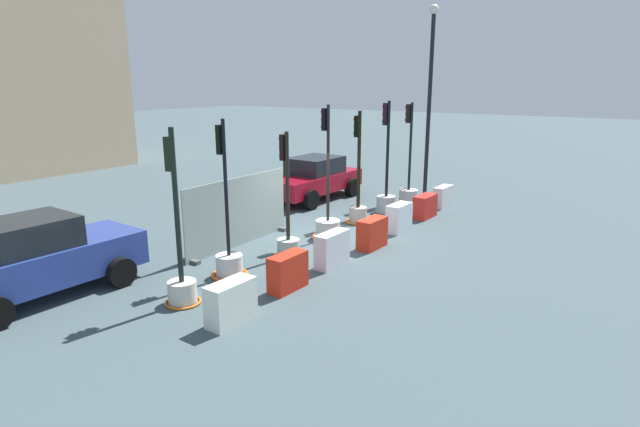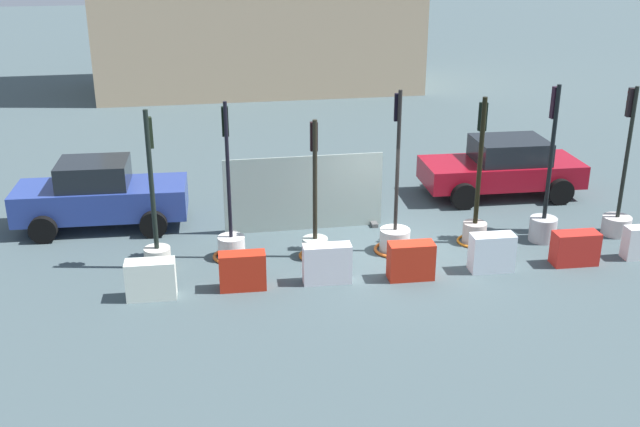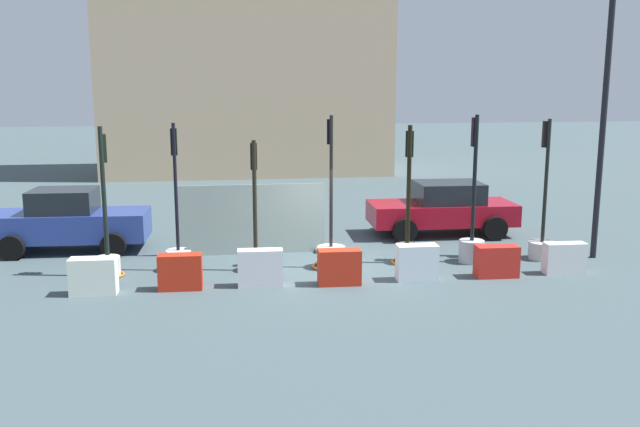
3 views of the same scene
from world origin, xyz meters
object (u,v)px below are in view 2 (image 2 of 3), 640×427
object	(u,v)px
car_red_compact	(503,167)
car_blue_estate	(100,195)
traffic_light_4	(476,216)
construction_barrier_2	(327,264)
traffic_light_1	(231,238)
traffic_light_6	(618,209)
traffic_light_2	(315,234)
construction_barrier_1	(242,271)
traffic_light_3	(395,232)
traffic_light_0	(156,240)
construction_barrier_5	(575,248)
construction_barrier_0	(151,279)
traffic_light_5	(544,214)
construction_barrier_3	(411,261)
construction_barrier_4	(492,252)

from	to	relation	value
car_red_compact	car_blue_estate	distance (m)	10.92
traffic_light_4	construction_barrier_2	bearing A→B (deg)	-158.95
traffic_light_1	traffic_light_6	world-z (taller)	traffic_light_6
traffic_light_2	construction_barrier_1	distance (m)	2.23
traffic_light_3	construction_barrier_1	world-z (taller)	traffic_light_3
traffic_light_0	car_red_compact	xyz separation A→B (m)	(9.48, 3.27, 0.14)
traffic_light_3	traffic_light_6	size ratio (longest dim) A/B	1.04
traffic_light_3	construction_barrier_5	bearing A→B (deg)	-20.25
construction_barrier_0	construction_barrier_5	world-z (taller)	construction_barrier_0
traffic_light_6	car_blue_estate	world-z (taller)	traffic_light_6
traffic_light_0	construction_barrier_5	bearing A→B (deg)	-8.80
construction_barrier_1	traffic_light_5	bearing A→B (deg)	10.32
traffic_light_0	car_red_compact	bearing A→B (deg)	19.02
traffic_light_4	construction_barrier_2	world-z (taller)	traffic_light_4
traffic_light_0	car_red_compact	distance (m)	10.02
traffic_light_0	traffic_light_3	world-z (taller)	traffic_light_3
construction_barrier_0	traffic_light_5	bearing A→B (deg)	8.76
construction_barrier_3	traffic_light_0	bearing A→B (deg)	164.41
traffic_light_1	construction_barrier_5	world-z (taller)	traffic_light_1
traffic_light_2	car_red_compact	size ratio (longest dim) A/B	0.73
traffic_light_6	traffic_light_4	bearing A→B (deg)	178.29
car_red_compact	construction_barrier_4	bearing A→B (deg)	-115.07
traffic_light_1	traffic_light_4	xyz separation A→B (m)	(5.82, -0.13, 0.18)
traffic_light_2	construction_barrier_5	world-z (taller)	traffic_light_2
construction_barrier_3	construction_barrier_4	size ratio (longest dim) A/B	1.03
traffic_light_0	traffic_light_2	world-z (taller)	traffic_light_0
traffic_light_6	construction_barrier_2	size ratio (longest dim) A/B	3.54
construction_barrier_2	car_red_compact	world-z (taller)	car_red_compact
construction_barrier_0	construction_barrier_5	distance (m)	9.35
traffic_light_1	car_blue_estate	bearing A→B (deg)	141.02
car_red_compact	construction_barrier_5	bearing A→B (deg)	-92.64
traffic_light_5	construction_barrier_3	bearing A→B (deg)	-158.48
construction_barrier_4	car_blue_estate	size ratio (longest dim) A/B	0.23
traffic_light_5	traffic_light_6	bearing A→B (deg)	1.44
traffic_light_3	construction_barrier_0	distance (m)	5.72
construction_barrier_5	traffic_light_3	bearing A→B (deg)	159.75
construction_barrier_1	construction_barrier_2	xyz separation A→B (m)	(1.80, 0.00, 0.02)
traffic_light_1	car_blue_estate	world-z (taller)	traffic_light_1
traffic_light_1	traffic_light_3	bearing A→B (deg)	-4.29
traffic_light_3	construction_barrier_3	xyz separation A→B (m)	(-0.05, -1.48, -0.06)
traffic_light_6	construction_barrier_5	size ratio (longest dim) A/B	3.59
traffic_light_5	construction_barrier_1	size ratio (longest dim) A/B	3.86
construction_barrier_2	car_red_compact	xyz separation A→B (m)	(5.89, 4.63, 0.38)
construction_barrier_1	construction_barrier_3	world-z (taller)	construction_barrier_3
traffic_light_1	traffic_light_2	size ratio (longest dim) A/B	1.13
construction_barrier_5	construction_barrier_4	bearing A→B (deg)	179.62
traffic_light_4	construction_barrier_3	world-z (taller)	traffic_light_4
traffic_light_0	car_blue_estate	distance (m)	3.11
traffic_light_5	construction_barrier_4	world-z (taller)	traffic_light_5
traffic_light_0	construction_barrier_3	distance (m)	5.62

